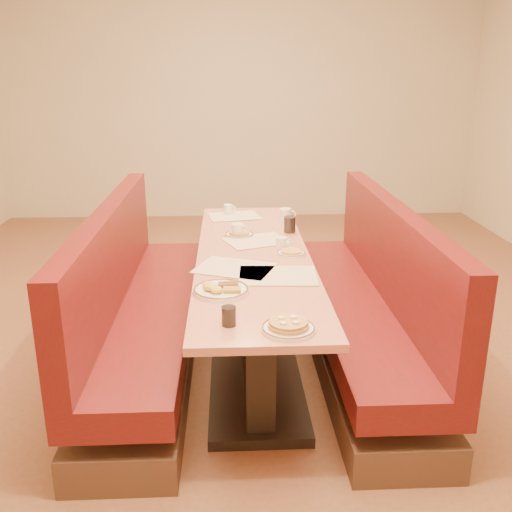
{
  "coord_description": "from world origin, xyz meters",
  "views": [
    {
      "loc": [
        -0.15,
        -3.39,
        1.85
      ],
      "look_at": [
        0.0,
        -0.34,
        0.85
      ],
      "focal_mm": 40.0,
      "sensor_mm": 36.0,
      "label": 1
    }
  ],
  "objects_px": {
    "soda_tumbler_mid": "(290,224)",
    "diner_table": "(253,310)",
    "coffee_mug_c": "(286,215)",
    "soda_tumbler_near": "(229,316)",
    "booth_right": "(365,309)",
    "coffee_mug_d": "(229,209)",
    "booth_left": "(139,314)",
    "eggs_plate": "(220,289)",
    "coffee_mug_a": "(282,243)",
    "coffee_mug_b": "(238,230)",
    "pancake_plate": "(288,327)"
  },
  "relations": [
    {
      "from": "coffee_mug_d",
      "to": "diner_table",
      "type": "bearing_deg",
      "value": -93.62
    },
    {
      "from": "soda_tumbler_near",
      "to": "soda_tumbler_mid",
      "type": "xyz_separation_m",
      "value": [
        0.44,
        1.53,
        0.01
      ]
    },
    {
      "from": "coffee_mug_b",
      "to": "soda_tumbler_mid",
      "type": "bearing_deg",
      "value": -4.68
    },
    {
      "from": "booth_left",
      "to": "coffee_mug_d",
      "type": "xyz_separation_m",
      "value": [
        0.58,
        1.05,
        0.43
      ]
    },
    {
      "from": "booth_right",
      "to": "coffee_mug_c",
      "type": "relative_size",
      "value": 19.45
    },
    {
      "from": "diner_table",
      "to": "coffee_mug_a",
      "type": "relative_size",
      "value": 24.54
    },
    {
      "from": "diner_table",
      "to": "soda_tumbler_near",
      "type": "distance_m",
      "value": 1.13
    },
    {
      "from": "coffee_mug_b",
      "to": "coffee_mug_a",
      "type": "bearing_deg",
      "value": -66.07
    },
    {
      "from": "coffee_mug_a",
      "to": "soda_tumbler_mid",
      "type": "relative_size",
      "value": 0.9
    },
    {
      "from": "coffee_mug_c",
      "to": "soda_tumbler_mid",
      "type": "relative_size",
      "value": 1.13
    },
    {
      "from": "eggs_plate",
      "to": "pancake_plate",
      "type": "bearing_deg",
      "value": -56.88
    },
    {
      "from": "booth_left",
      "to": "coffee_mug_b",
      "type": "xyz_separation_m",
      "value": [
        0.65,
        0.4,
        0.44
      ]
    },
    {
      "from": "coffee_mug_a",
      "to": "soda_tumbler_near",
      "type": "bearing_deg",
      "value": -116.12
    },
    {
      "from": "diner_table",
      "to": "coffee_mug_b",
      "type": "distance_m",
      "value": 0.59
    },
    {
      "from": "eggs_plate",
      "to": "coffee_mug_c",
      "type": "relative_size",
      "value": 2.29
    },
    {
      "from": "coffee_mug_c",
      "to": "soda_tumbler_near",
      "type": "height_order",
      "value": "coffee_mug_c"
    },
    {
      "from": "soda_tumbler_near",
      "to": "coffee_mug_d",
      "type": "bearing_deg",
      "value": 89.82
    },
    {
      "from": "coffee_mug_d",
      "to": "soda_tumbler_mid",
      "type": "xyz_separation_m",
      "value": [
        0.43,
        -0.55,
        0.02
      ]
    },
    {
      "from": "booth_right",
      "to": "pancake_plate",
      "type": "distance_m",
      "value": 1.33
    },
    {
      "from": "diner_table",
      "to": "soda_tumbler_mid",
      "type": "relative_size",
      "value": 22.04
    },
    {
      "from": "coffee_mug_d",
      "to": "booth_left",
      "type": "bearing_deg",
      "value": -130.72
    },
    {
      "from": "booth_left",
      "to": "soda_tumbler_near",
      "type": "distance_m",
      "value": 1.26
    },
    {
      "from": "booth_left",
      "to": "eggs_plate",
      "type": "bearing_deg",
      "value": -49.86
    },
    {
      "from": "coffee_mug_c",
      "to": "booth_right",
      "type": "bearing_deg",
      "value": -56.88
    },
    {
      "from": "coffee_mug_d",
      "to": "soda_tumbler_mid",
      "type": "relative_size",
      "value": 0.89
    },
    {
      "from": "diner_table",
      "to": "coffee_mug_d",
      "type": "bearing_deg",
      "value": 98.14
    },
    {
      "from": "coffee_mug_c",
      "to": "soda_tumbler_near",
      "type": "distance_m",
      "value": 1.89
    },
    {
      "from": "booth_right",
      "to": "coffee_mug_d",
      "type": "distance_m",
      "value": 1.44
    },
    {
      "from": "booth_left",
      "to": "booth_right",
      "type": "xyz_separation_m",
      "value": [
        1.46,
        0.0,
        0.0
      ]
    },
    {
      "from": "pancake_plate",
      "to": "booth_left",
      "type": "bearing_deg",
      "value": 127.31
    },
    {
      "from": "booth_right",
      "to": "coffee_mug_b",
      "type": "distance_m",
      "value": 1.01
    },
    {
      "from": "booth_left",
      "to": "coffee_mug_b",
      "type": "bearing_deg",
      "value": 32.04
    },
    {
      "from": "pancake_plate",
      "to": "coffee_mug_b",
      "type": "xyz_separation_m",
      "value": [
        -0.19,
        1.5,
        0.03
      ]
    },
    {
      "from": "coffee_mug_a",
      "to": "eggs_plate",
      "type": "bearing_deg",
      "value": -126.91
    },
    {
      "from": "booth_right",
      "to": "pancake_plate",
      "type": "relative_size",
      "value": 10.21
    },
    {
      "from": "coffee_mug_a",
      "to": "booth_right",
      "type": "bearing_deg",
      "value": -20.63
    },
    {
      "from": "eggs_plate",
      "to": "coffee_mug_a",
      "type": "xyz_separation_m",
      "value": [
        0.39,
        0.74,
        0.02
      ]
    },
    {
      "from": "coffee_mug_c",
      "to": "coffee_mug_d",
      "type": "height_order",
      "value": "coffee_mug_c"
    },
    {
      "from": "coffee_mug_c",
      "to": "coffee_mug_d",
      "type": "bearing_deg",
      "value": 154.81
    },
    {
      "from": "booth_left",
      "to": "coffee_mug_b",
      "type": "distance_m",
      "value": 0.88
    },
    {
      "from": "soda_tumbler_mid",
      "to": "diner_table",
      "type": "bearing_deg",
      "value": -119.38
    },
    {
      "from": "booth_right",
      "to": "soda_tumbler_mid",
      "type": "bearing_deg",
      "value": 132.28
    },
    {
      "from": "soda_tumbler_mid",
      "to": "coffee_mug_d",
      "type": "bearing_deg",
      "value": 127.84
    },
    {
      "from": "eggs_plate",
      "to": "coffee_mug_d",
      "type": "distance_m",
      "value": 1.68
    },
    {
      "from": "diner_table",
      "to": "coffee_mug_b",
      "type": "relative_size",
      "value": 21.26
    },
    {
      "from": "booth_left",
      "to": "coffee_mug_d",
      "type": "height_order",
      "value": "booth_left"
    },
    {
      "from": "coffee_mug_d",
      "to": "soda_tumbler_near",
      "type": "distance_m",
      "value": 2.08
    },
    {
      "from": "pancake_plate",
      "to": "coffee_mug_c",
      "type": "distance_m",
      "value": 1.92
    },
    {
      "from": "eggs_plate",
      "to": "booth_right",
      "type": "bearing_deg",
      "value": 34.15
    },
    {
      "from": "coffee_mug_a",
      "to": "coffee_mug_b",
      "type": "height_order",
      "value": "coffee_mug_b"
    }
  ]
}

